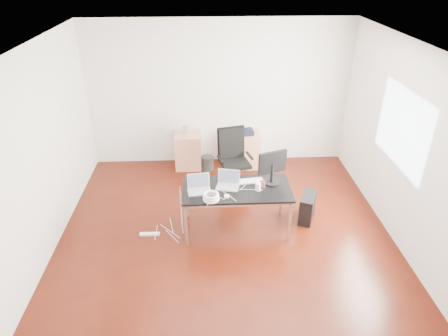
{
  "coord_description": "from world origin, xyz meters",
  "views": [
    {
      "loc": [
        -0.27,
        -4.87,
        3.81
      ],
      "look_at": [
        0.0,
        0.55,
        0.85
      ],
      "focal_mm": 32.0,
      "sensor_mm": 36.0,
      "label": 1
    }
  ],
  "objects_px": {
    "office_chair": "(234,156)",
    "pc_tower": "(307,207)",
    "filing_cabinet_left": "(188,150)",
    "desk": "(237,191)",
    "filing_cabinet_right": "(246,149)"
  },
  "relations": [
    {
      "from": "pc_tower",
      "to": "filing_cabinet_right",
      "type": "bearing_deg",
      "value": 135.62
    },
    {
      "from": "desk",
      "to": "office_chair",
      "type": "distance_m",
      "value": 1.3
    },
    {
      "from": "filing_cabinet_left",
      "to": "pc_tower",
      "type": "bearing_deg",
      "value": -44.41
    },
    {
      "from": "desk",
      "to": "filing_cabinet_left",
      "type": "xyz_separation_m",
      "value": [
        -0.79,
        2.09,
        -0.33
      ]
    },
    {
      "from": "office_chair",
      "to": "filing_cabinet_left",
      "type": "distance_m",
      "value": 1.19
    },
    {
      "from": "office_chair",
      "to": "filing_cabinet_right",
      "type": "bearing_deg",
      "value": 55.0
    },
    {
      "from": "filing_cabinet_right",
      "to": "pc_tower",
      "type": "distance_m",
      "value": 2.07
    },
    {
      "from": "desk",
      "to": "filing_cabinet_right",
      "type": "bearing_deg",
      "value": 80.32
    },
    {
      "from": "filing_cabinet_right",
      "to": "pc_tower",
      "type": "height_order",
      "value": "filing_cabinet_right"
    },
    {
      "from": "desk",
      "to": "filing_cabinet_left",
      "type": "distance_m",
      "value": 2.26
    },
    {
      "from": "desk",
      "to": "office_chair",
      "type": "xyz_separation_m",
      "value": [
        0.05,
        1.29,
        -0.07
      ]
    },
    {
      "from": "filing_cabinet_left",
      "to": "desk",
      "type": "bearing_deg",
      "value": -69.3
    },
    {
      "from": "office_chair",
      "to": "pc_tower",
      "type": "bearing_deg",
      "value": -58.81
    },
    {
      "from": "filing_cabinet_right",
      "to": "office_chair",
      "type": "bearing_deg",
      "value": -111.17
    },
    {
      "from": "office_chair",
      "to": "filing_cabinet_right",
      "type": "height_order",
      "value": "office_chair"
    }
  ]
}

